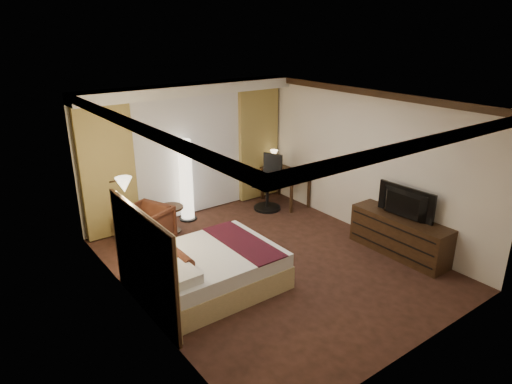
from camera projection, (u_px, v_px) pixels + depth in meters
floor at (270, 263)px, 7.66m from camera, size 4.50×5.50×0.01m
ceiling at (272, 101)px, 6.72m from camera, size 4.50×5.50×0.01m
back_wall at (187, 150)px, 9.26m from camera, size 4.50×0.02×2.70m
left_wall at (136, 222)px, 5.93m from camera, size 0.02×5.50×2.70m
right_wall at (366, 163)px, 8.44m from camera, size 0.02×5.50×2.70m
crown_molding at (272, 105)px, 6.74m from camera, size 4.50×5.50×0.12m
soffit at (190, 89)px, 8.63m from camera, size 4.50×0.50×0.20m
curtain_sheer at (189, 156)px, 9.23m from camera, size 2.48×0.04×2.45m
curtain_left_drape at (108, 172)px, 8.24m from camera, size 1.00×0.14×2.45m
curtain_right_drape at (258, 144)px, 10.13m from camera, size 1.00×0.14×2.45m
wall_sconce at (124, 185)px, 6.48m from camera, size 0.24×0.24×0.24m
bed at (210, 270)px, 6.86m from camera, size 2.01×1.56×0.59m
headboard at (145, 263)px, 6.13m from camera, size 0.12×1.86×1.50m
armchair at (146, 224)px, 8.17m from camera, size 0.96×0.99×0.79m
side_table at (171, 219)px, 8.71m from camera, size 0.48×0.48×0.52m
floor_lamp at (186, 180)px, 9.07m from camera, size 0.35×0.35×1.68m
desk at (285, 187)px, 10.08m from camera, size 0.55×1.11×0.75m
desk_lamp at (274, 159)px, 10.20m from camera, size 0.18×0.18×0.34m
office_chair at (267, 183)px, 9.67m from camera, size 0.74×0.74×1.19m
dresser at (399, 235)px, 7.86m from camera, size 0.50×1.78×0.69m
television at (403, 201)px, 7.61m from camera, size 0.66×1.09×0.14m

